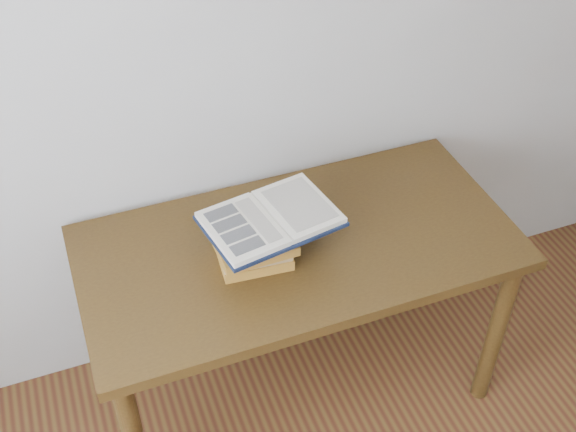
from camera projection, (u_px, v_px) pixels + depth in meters
name	position (u px, v px, depth m)	size (l,w,h in m)	color
desk	(298.00, 265.00, 2.29)	(1.35, 0.67, 0.72)	#402C10
book_stack	(255.00, 243.00, 2.12)	(0.24, 0.19, 0.13)	#9A6023
open_book	(271.00, 219.00, 2.09)	(0.41, 0.32, 0.03)	black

